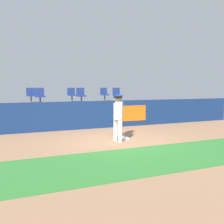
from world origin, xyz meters
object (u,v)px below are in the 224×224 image
(player_fielder_home, at_px, (118,115))
(player_runner_visitor, at_px, (119,113))
(seat_back_left, at_px, (31,94))
(seat_back_center, at_px, (72,94))
(seat_front_right, at_px, (117,94))
(seat_front_left, at_px, (40,95))
(seat_front_center, at_px, (81,95))
(seat_back_right, at_px, (104,94))
(first_base, at_px, (122,138))

(player_fielder_home, height_order, player_runner_visitor, player_runner_visitor)
(seat_back_left, height_order, seat_back_center, same)
(player_runner_visitor, height_order, seat_front_right, seat_front_right)
(seat_front_left, distance_m, seat_front_center, 2.19)
(seat_back_center, distance_m, seat_front_center, 1.80)
(seat_back_center, xyz_separation_m, seat_front_left, (-2.18, -1.80, -0.00))
(seat_back_left, distance_m, seat_front_left, 1.81)
(player_runner_visitor, xyz_separation_m, seat_front_center, (-0.26, 4.20, 0.64))
(seat_back_right, bearing_deg, first_base, -106.71)
(first_base, bearing_deg, seat_front_left, 117.32)
(first_base, height_order, seat_back_right, seat_back_right)
(seat_back_right, bearing_deg, seat_front_right, -88.74)
(seat_front_right, distance_m, seat_back_center, 2.83)
(seat_back_left, relative_size, seat_front_right, 1.00)
(seat_back_left, relative_size, seat_back_center, 1.00)
(seat_front_center, bearing_deg, first_base, -87.48)
(first_base, distance_m, seat_front_right, 5.28)
(seat_back_left, bearing_deg, seat_back_center, -0.00)
(first_base, relative_size, seat_back_center, 0.48)
(seat_front_right, distance_m, seat_back_right, 1.80)
(first_base, xyz_separation_m, seat_back_center, (-0.21, 6.43, 1.62))
(first_base, distance_m, seat_front_left, 5.46)
(first_base, relative_size, player_fielder_home, 0.23)
(seat_back_left, bearing_deg, first_base, -68.02)
(first_base, height_order, seat_front_right, seat_front_right)
(player_runner_visitor, xyz_separation_m, seat_front_right, (1.91, 4.20, 0.64))
(player_runner_visitor, xyz_separation_m, seat_back_left, (-2.65, 6.00, 0.64))
(seat_back_left, bearing_deg, seat_back_right, -0.00)
(seat_front_right, height_order, seat_back_right, same)
(player_fielder_home, relative_size, seat_front_left, 2.05)
(seat_front_right, distance_m, seat_front_left, 4.36)
(seat_front_right, relative_size, seat_front_left, 1.00)
(first_base, distance_m, seat_front_center, 4.91)
(seat_back_center, relative_size, seat_back_right, 1.00)
(seat_front_center, bearing_deg, seat_back_center, 90.32)
(seat_front_right, bearing_deg, player_runner_visitor, -114.45)
(seat_front_right, bearing_deg, seat_back_right, 91.26)
(seat_front_left, bearing_deg, seat_front_center, -0.00)
(player_fielder_home, bearing_deg, first_base, 118.02)
(seat_front_right, bearing_deg, seat_front_left, 180.00)
(first_base, bearing_deg, seat_front_right, 66.95)
(player_runner_visitor, relative_size, seat_front_left, 2.09)
(seat_back_left, bearing_deg, seat_front_right, -21.53)
(seat_front_left, height_order, seat_front_center, same)
(seat_back_left, relative_size, seat_front_center, 1.00)
(first_base, relative_size, seat_front_center, 0.48)
(player_runner_visitor, bearing_deg, seat_front_center, -171.92)
(player_fielder_home, height_order, seat_front_left, seat_front_left)
(seat_back_left, relative_size, seat_front_left, 1.00)
(player_fielder_home, relative_size, seat_front_right, 2.05)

